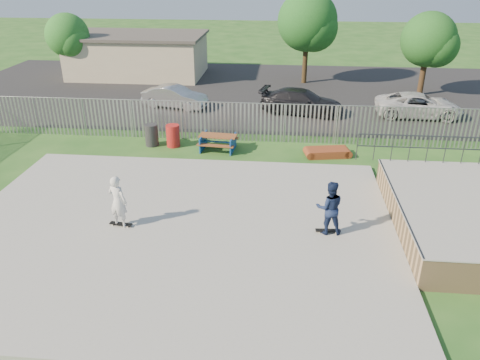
# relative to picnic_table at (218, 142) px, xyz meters

# --- Properties ---
(ground) EXTENTS (120.00, 120.00, 0.00)m
(ground) POSITION_rel_picnic_table_xyz_m (-0.43, -7.65, -0.38)
(ground) COLOR #23551D
(ground) RESTS_ON ground
(concrete_slab) EXTENTS (15.00, 12.00, 0.15)m
(concrete_slab) POSITION_rel_picnic_table_xyz_m (-0.43, -7.65, -0.31)
(concrete_slab) COLOR #9D9E98
(concrete_slab) RESTS_ON ground
(quarter_pipe) EXTENTS (5.50, 7.05, 2.19)m
(quarter_pipe) POSITION_rel_picnic_table_xyz_m (9.06, -6.61, 0.17)
(quarter_pipe) COLOR tan
(quarter_pipe) RESTS_ON ground
(fence) EXTENTS (26.04, 16.02, 2.00)m
(fence) POSITION_rel_picnic_table_xyz_m (0.57, -3.06, 0.62)
(fence) COLOR gray
(fence) RESTS_ON ground
(picnic_table) EXTENTS (1.91, 1.63, 0.76)m
(picnic_table) POSITION_rel_picnic_table_xyz_m (0.00, 0.00, 0.00)
(picnic_table) COLOR brown
(picnic_table) RESTS_ON ground
(funbox) EXTENTS (1.95, 1.23, 0.36)m
(funbox) POSITION_rel_picnic_table_xyz_m (5.26, -0.31, -0.20)
(funbox) COLOR brown
(funbox) RESTS_ON ground
(trash_bin_red) EXTENTS (0.66, 0.66, 1.10)m
(trash_bin_red) POSITION_rel_picnic_table_xyz_m (-2.28, 0.25, 0.17)
(trash_bin_red) COLOR #A61C19
(trash_bin_red) RESTS_ON ground
(trash_bin_grey) EXTENTS (0.66, 0.66, 1.09)m
(trash_bin_grey) POSITION_rel_picnic_table_xyz_m (-3.37, 0.27, 0.16)
(trash_bin_grey) COLOR #28282A
(trash_bin_grey) RESTS_ON ground
(parking_lot) EXTENTS (40.00, 18.00, 0.02)m
(parking_lot) POSITION_rel_picnic_table_xyz_m (-0.43, 11.35, -0.37)
(parking_lot) COLOR black
(parking_lot) RESTS_ON ground
(car_silver) EXTENTS (4.29, 2.33, 1.34)m
(car_silver) POSITION_rel_picnic_table_xyz_m (-3.64, 6.81, 0.31)
(car_silver) COLOR #B4B4B9
(car_silver) RESTS_ON parking_lot
(car_dark) EXTENTS (5.27, 3.04, 1.44)m
(car_dark) POSITION_rel_picnic_table_xyz_m (4.17, 6.30, 0.35)
(car_dark) COLOR black
(car_dark) RESTS_ON parking_lot
(car_white) EXTENTS (5.01, 2.41, 1.37)m
(car_white) POSITION_rel_picnic_table_xyz_m (10.99, 6.29, 0.32)
(car_white) COLOR silver
(car_white) RESTS_ON parking_lot
(building) EXTENTS (10.40, 6.40, 3.20)m
(building) POSITION_rel_picnic_table_xyz_m (-8.43, 15.35, 1.23)
(building) COLOR #C4B797
(building) RESTS_ON ground
(tree_left) EXTENTS (3.19, 3.19, 4.93)m
(tree_left) POSITION_rel_picnic_table_xyz_m (-13.01, 13.26, 2.93)
(tree_left) COLOR #3D2A18
(tree_left) RESTS_ON ground
(tree_mid) EXTENTS (4.25, 4.25, 6.55)m
(tree_mid) POSITION_rel_picnic_table_xyz_m (4.56, 14.05, 4.03)
(tree_mid) COLOR #3C2D18
(tree_mid) RESTS_ON ground
(tree_right) EXTENTS (3.54, 3.54, 5.46)m
(tree_right) POSITION_rel_picnic_table_xyz_m (12.36, 11.37, 3.29)
(tree_right) COLOR #422E1A
(tree_right) RESTS_ON ground
(skateboard_a) EXTENTS (0.81, 0.25, 0.08)m
(skateboard_a) POSITION_rel_picnic_table_xyz_m (4.74, -7.44, -0.20)
(skateboard_a) COLOR black
(skateboard_a) RESTS_ON concrete_slab
(skateboard_b) EXTENTS (0.82, 0.31, 0.08)m
(skateboard_b) POSITION_rel_picnic_table_xyz_m (-2.33, -7.69, -0.20)
(skateboard_b) COLOR black
(skateboard_b) RESTS_ON concrete_slab
(skater_navy) EXTENTS (0.95, 0.77, 1.87)m
(skater_navy) POSITION_rel_picnic_table_xyz_m (4.74, -7.44, 0.70)
(skater_navy) COLOR #152244
(skater_navy) RESTS_ON concrete_slab
(skater_white) EXTENTS (0.79, 0.64, 1.87)m
(skater_white) POSITION_rel_picnic_table_xyz_m (-2.33, -7.69, 0.70)
(skater_white) COLOR silver
(skater_white) RESTS_ON concrete_slab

